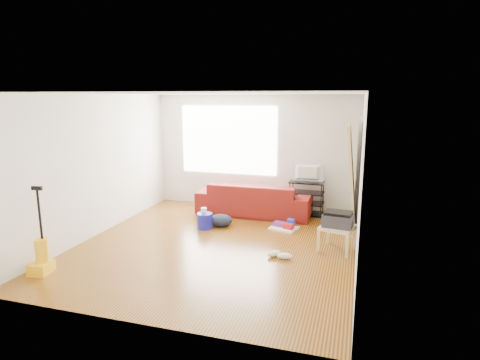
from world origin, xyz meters
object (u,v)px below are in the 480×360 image
(tv_stand, at_px, (306,198))
(bucket, at_px, (205,228))
(cleaning_tray, at_px, (285,226))
(backpack, at_px, (221,226))
(vacuum, at_px, (41,257))
(side_table, at_px, (337,230))
(sofa, at_px, (254,214))

(tv_stand, bearing_deg, bucket, -138.31)
(cleaning_tray, relative_size, backpack, 1.31)
(vacuum, bearing_deg, cleaning_tray, 36.16)
(cleaning_tray, xyz_separation_m, backpack, (-1.21, -0.20, -0.05))
(side_table, xyz_separation_m, bucket, (-2.47, 0.44, -0.35))
(sofa, relative_size, bucket, 8.14)
(bucket, height_order, vacuum, vacuum)
(sofa, relative_size, vacuum, 1.90)
(side_table, relative_size, bucket, 2.12)
(sofa, distance_m, cleaning_tray, 1.13)
(bucket, height_order, cleaning_tray, cleaning_tray)
(vacuum, bearing_deg, bucket, 51.03)
(bucket, bearing_deg, vacuum, -120.72)
(side_table, xyz_separation_m, backpack, (-2.21, 0.63, -0.35))
(side_table, bearing_deg, vacuum, -152.48)
(sofa, distance_m, side_table, 2.45)
(sofa, bearing_deg, backpack, 67.46)
(cleaning_tray, distance_m, backpack, 1.23)
(side_table, bearing_deg, sofa, 138.00)
(backpack, bearing_deg, cleaning_tray, -3.33)
(sofa, height_order, cleaning_tray, sofa)
(tv_stand, relative_size, vacuum, 0.58)
(backpack, height_order, vacuum, vacuum)
(tv_stand, xyz_separation_m, side_table, (0.74, -1.89, -0.02))
(tv_stand, bearing_deg, side_table, -66.98)
(backpack, relative_size, vacuum, 0.35)
(tv_stand, height_order, backpack, tv_stand)
(side_table, xyz_separation_m, vacuum, (-3.95, -2.06, -0.12))
(cleaning_tray, bearing_deg, tv_stand, 76.40)
(cleaning_tray, height_order, backpack, cleaning_tray)
(side_table, distance_m, vacuum, 4.46)
(tv_stand, xyz_separation_m, cleaning_tray, (-0.26, -1.06, -0.31))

